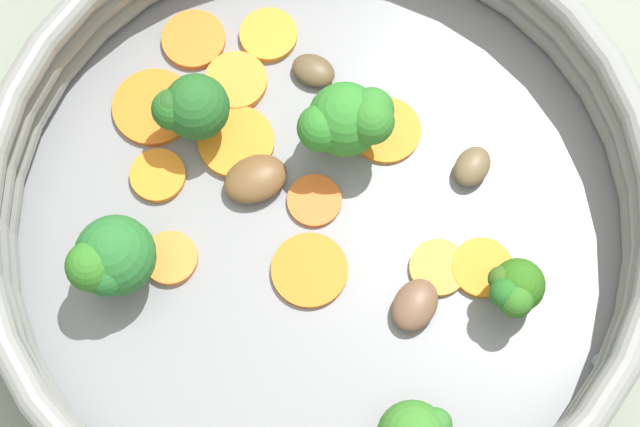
{
  "coord_description": "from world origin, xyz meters",
  "views": [
    {
      "loc": [
        -0.17,
        0.05,
        0.57
      ],
      "look_at": [
        0.0,
        0.0,
        0.03
      ],
      "focal_mm": 60.0,
      "sensor_mm": 36.0,
      "label": 1
    }
  ],
  "objects_px": {
    "broccoli_floret_3": "(348,120)",
    "mushroom_piece_1": "(415,305)",
    "carrot_slice_3": "(323,199)",
    "carrot_slice_8": "(264,36)",
    "carrot_slice_9": "(170,258)",
    "broccoli_floret_1": "(515,289)",
    "broccoli_floret_0": "(110,255)",
    "carrot_slice_2": "(386,130)",
    "carrot_slice_1": "(154,107)",
    "mushroom_piece_0": "(313,70)",
    "carrot_slice_0": "(482,268)",
    "broccoli_floret_2": "(190,108)",
    "carrot_slice_6": "(158,176)",
    "carrot_slice_10": "(194,39)",
    "skillet": "(320,225)",
    "mushroom_piece_3": "(472,166)",
    "carrot_slice_7": "(236,81)",
    "carrot_slice_4": "(438,268)",
    "mushroom_piece_2": "(255,179)",
    "carrot_slice_5": "(236,142)",
    "carrot_slice_11": "(309,270)"
  },
  "relations": [
    {
      "from": "carrot_slice_0",
      "to": "broccoli_floret_3",
      "type": "relative_size",
      "value": 0.62
    },
    {
      "from": "broccoli_floret_0",
      "to": "carrot_slice_2",
      "type": "bearing_deg",
      "value": -75.42
    },
    {
      "from": "carrot_slice_0",
      "to": "mushroom_piece_3",
      "type": "height_order",
      "value": "mushroom_piece_3"
    },
    {
      "from": "carrot_slice_6",
      "to": "carrot_slice_9",
      "type": "distance_m",
      "value": 0.05
    },
    {
      "from": "mushroom_piece_2",
      "to": "carrot_slice_5",
      "type": "bearing_deg",
      "value": 10.82
    },
    {
      "from": "carrot_slice_1",
      "to": "broccoli_floret_0",
      "type": "bearing_deg",
      "value": 157.14
    },
    {
      "from": "carrot_slice_2",
      "to": "carrot_slice_8",
      "type": "distance_m",
      "value": 0.09
    },
    {
      "from": "mushroom_piece_3",
      "to": "carrot_slice_10",
      "type": "bearing_deg",
      "value": 48.18
    },
    {
      "from": "carrot_slice_10",
      "to": "broccoli_floret_1",
      "type": "distance_m",
      "value": 0.23
    },
    {
      "from": "carrot_slice_2",
      "to": "carrot_slice_3",
      "type": "bearing_deg",
      "value": 123.95
    },
    {
      "from": "carrot_slice_0",
      "to": "carrot_slice_1",
      "type": "distance_m",
      "value": 0.21
    },
    {
      "from": "mushroom_piece_1",
      "to": "carrot_slice_8",
      "type": "bearing_deg",
      "value": 12.36
    },
    {
      "from": "carrot_slice_1",
      "to": "mushroom_piece_1",
      "type": "distance_m",
      "value": 0.19
    },
    {
      "from": "carrot_slice_4",
      "to": "mushroom_piece_3",
      "type": "xyz_separation_m",
      "value": [
        0.05,
        -0.03,
        0.0
      ]
    },
    {
      "from": "carrot_slice_2",
      "to": "carrot_slice_10",
      "type": "distance_m",
      "value": 0.12
    },
    {
      "from": "carrot_slice_11",
      "to": "skillet",
      "type": "bearing_deg",
      "value": -26.25
    },
    {
      "from": "carrot_slice_1",
      "to": "mushroom_piece_0",
      "type": "xyz_separation_m",
      "value": [
        -0.0,
        -0.09,
        0.0
      ]
    },
    {
      "from": "mushroom_piece_2",
      "to": "carrot_slice_0",
      "type": "bearing_deg",
      "value": -126.51
    },
    {
      "from": "mushroom_piece_3",
      "to": "mushroom_piece_2",
      "type": "bearing_deg",
      "value": 78.86
    },
    {
      "from": "carrot_slice_4",
      "to": "mushroom_piece_3",
      "type": "bearing_deg",
      "value": -34.44
    },
    {
      "from": "broccoli_floret_2",
      "to": "mushroom_piece_3",
      "type": "relative_size",
      "value": 1.91
    },
    {
      "from": "carrot_slice_0",
      "to": "carrot_slice_8",
      "type": "relative_size",
      "value": 0.99
    },
    {
      "from": "carrot_slice_0",
      "to": "mushroom_piece_1",
      "type": "relative_size",
      "value": 1.1
    },
    {
      "from": "mushroom_piece_1",
      "to": "mushroom_piece_3",
      "type": "bearing_deg",
      "value": -38.1
    },
    {
      "from": "carrot_slice_8",
      "to": "mushroom_piece_3",
      "type": "distance_m",
      "value": 0.14
    },
    {
      "from": "carrot_slice_6",
      "to": "mushroom_piece_2",
      "type": "bearing_deg",
      "value": -108.8
    },
    {
      "from": "carrot_slice_3",
      "to": "carrot_slice_8",
      "type": "distance_m",
      "value": 0.11
    },
    {
      "from": "carrot_slice_6",
      "to": "mushroom_piece_1",
      "type": "relative_size",
      "value": 1.02
    },
    {
      "from": "skillet",
      "to": "broccoli_floret_3",
      "type": "height_order",
      "value": "broccoli_floret_3"
    },
    {
      "from": "carrot_slice_8",
      "to": "broccoli_floret_0",
      "type": "height_order",
      "value": "broccoli_floret_0"
    },
    {
      "from": "carrot_slice_3",
      "to": "broccoli_floret_3",
      "type": "bearing_deg",
      "value": -36.84
    },
    {
      "from": "skillet",
      "to": "mushroom_piece_1",
      "type": "distance_m",
      "value": 0.07
    },
    {
      "from": "carrot_slice_1",
      "to": "carrot_slice_4",
      "type": "distance_m",
      "value": 0.18
    },
    {
      "from": "carrot_slice_7",
      "to": "mushroom_piece_0",
      "type": "distance_m",
      "value": 0.04
    },
    {
      "from": "carrot_slice_4",
      "to": "carrot_slice_11",
      "type": "distance_m",
      "value": 0.07
    },
    {
      "from": "carrot_slice_7",
      "to": "carrot_slice_10",
      "type": "xyz_separation_m",
      "value": [
        0.03,
        0.02,
        -0.0
      ]
    },
    {
      "from": "carrot_slice_1",
      "to": "carrot_slice_2",
      "type": "xyz_separation_m",
      "value": [
        -0.05,
        -0.12,
        -0.0
      ]
    },
    {
      "from": "carrot_slice_2",
      "to": "mushroom_piece_1",
      "type": "bearing_deg",
      "value": 172.51
    },
    {
      "from": "carrot_slice_2",
      "to": "carrot_slice_9",
      "type": "distance_m",
      "value": 0.14
    },
    {
      "from": "carrot_slice_9",
      "to": "carrot_slice_11",
      "type": "height_order",
      "value": "carrot_slice_9"
    },
    {
      "from": "broccoli_floret_3",
      "to": "mushroom_piece_1",
      "type": "bearing_deg",
      "value": -174.4
    },
    {
      "from": "carrot_slice_9",
      "to": "broccoli_floret_1",
      "type": "bearing_deg",
      "value": -111.7
    },
    {
      "from": "carrot_slice_8",
      "to": "mushroom_piece_3",
      "type": "height_order",
      "value": "mushroom_piece_3"
    },
    {
      "from": "carrot_slice_10",
      "to": "broccoli_floret_3",
      "type": "relative_size",
      "value": 0.69
    },
    {
      "from": "carrot_slice_7",
      "to": "mushroom_piece_2",
      "type": "xyz_separation_m",
      "value": [
        -0.06,
        0.0,
        0.0
      ]
    },
    {
      "from": "broccoli_floret_2",
      "to": "carrot_slice_6",
      "type": "bearing_deg",
      "value": 130.44
    },
    {
      "from": "mushroom_piece_1",
      "to": "mushroom_piece_2",
      "type": "bearing_deg",
      "value": 35.71
    },
    {
      "from": "carrot_slice_10",
      "to": "broccoli_floret_3",
      "type": "xyz_separation_m",
      "value": [
        -0.08,
        -0.07,
        0.03
      ]
    },
    {
      "from": "carrot_slice_3",
      "to": "carrot_slice_5",
      "type": "xyz_separation_m",
      "value": [
        0.04,
        0.04,
        0.0
      ]
    },
    {
      "from": "carrot_slice_11",
      "to": "broccoli_floret_0",
      "type": "distance_m",
      "value": 0.11
    }
  ]
}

